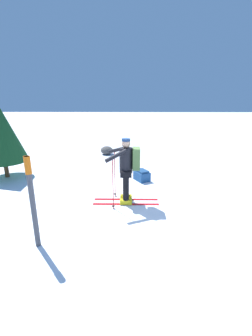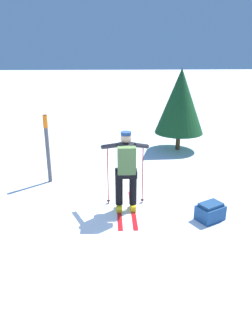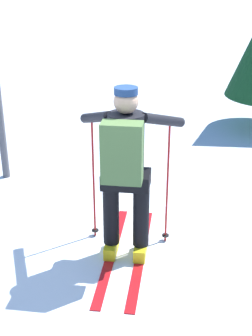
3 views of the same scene
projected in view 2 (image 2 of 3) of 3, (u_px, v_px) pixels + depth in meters
name	position (u px, v px, depth m)	size (l,w,h in m)	color
ground_plane	(113.00, 212.00, 6.60)	(80.00, 80.00, 0.00)	white
skier	(126.00, 167.00, 6.36)	(1.01, 1.66, 1.64)	red
dropped_backpack	(210.00, 212.00, 6.28)	(0.61, 0.56, 0.35)	navy
trail_marker	(47.00, 144.00, 7.75)	(0.11, 0.11, 1.66)	#4C4C51
pine_tree	(180.00, 101.00, 10.03)	(1.52, 1.52, 2.53)	#4C331E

